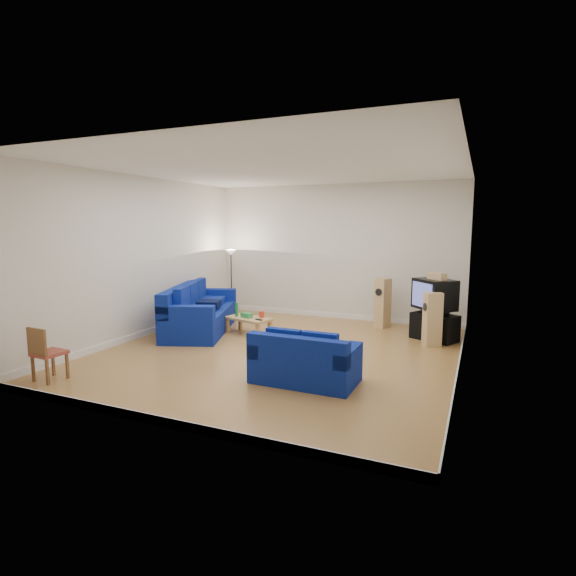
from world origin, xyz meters
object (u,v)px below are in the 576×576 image
at_px(sofa_three_seat, 198,314).
at_px(television, 434,294).
at_px(sofa_loveseat, 304,364).
at_px(coffee_table, 248,320).
at_px(tv_stand, 434,327).

height_order(sofa_three_seat, television, television).
distance_m(sofa_loveseat, coffee_table, 3.11).
xyz_separation_m(tv_stand, television, (-0.03, 0.01, 0.65)).
bearing_deg(sofa_loveseat, television, 66.94).
relative_size(coffee_table, tv_stand, 1.23).
distance_m(sofa_loveseat, television, 3.64).
bearing_deg(coffee_table, television, 15.91).
height_order(coffee_table, television, television).
height_order(tv_stand, television, television).
height_order(sofa_three_seat, coffee_table, sofa_three_seat).
distance_m(coffee_table, tv_stand, 3.73).
xyz_separation_m(sofa_loveseat, television, (1.44, 3.28, 0.63)).
xyz_separation_m(coffee_table, tv_stand, (3.59, 1.01, -0.03)).
relative_size(tv_stand, television, 0.90).
bearing_deg(sofa_three_seat, television, 84.64).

